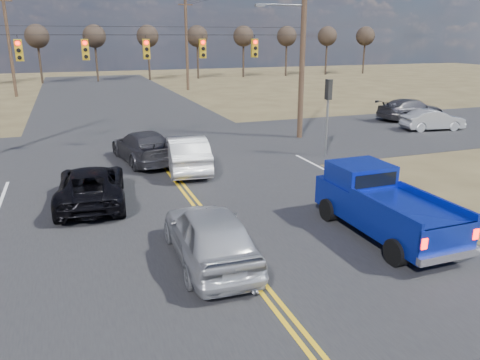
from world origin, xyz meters
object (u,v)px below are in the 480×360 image
object	(u,v)px
pickup_truck	(382,205)
dgrey_car_queue	(144,147)
cross_car_east_far	(411,109)
silver_suv	(210,234)
white_car_queue	(186,153)
black_suv	(91,185)
cross_car_east_near	(433,120)

from	to	relation	value
pickup_truck	dgrey_car_queue	xyz separation A→B (m)	(-5.53, 11.39, -0.20)
cross_car_east_far	silver_suv	bearing A→B (deg)	125.71
white_car_queue	silver_suv	bearing A→B (deg)	86.75
silver_suv	white_car_queue	distance (m)	9.29
pickup_truck	silver_suv	distance (m)	5.54
black_suv	cross_car_east_near	distance (m)	22.97
pickup_truck	black_suv	size ratio (longest dim) A/B	1.05
pickup_truck	dgrey_car_queue	distance (m)	12.67
pickup_truck	cross_car_east_near	world-z (taller)	pickup_truck
white_car_queue	dgrey_car_queue	world-z (taller)	white_car_queue
silver_suv	white_car_queue	xyz separation A→B (m)	(1.60, 9.15, -0.00)
cross_car_east_near	cross_car_east_far	distance (m)	3.94
black_suv	white_car_queue	bearing A→B (deg)	-138.97
cross_car_east_far	dgrey_car_queue	bearing A→B (deg)	101.08
pickup_truck	white_car_queue	world-z (taller)	pickup_truck
pickup_truck	cross_car_east_far	size ratio (longest dim) A/B	1.01
black_suv	dgrey_car_queue	bearing A→B (deg)	-112.08
pickup_truck	cross_car_east_far	bearing A→B (deg)	47.55
silver_suv	cross_car_east_far	distance (m)	26.38
dgrey_car_queue	cross_car_east_near	world-z (taller)	dgrey_car_queue
pickup_truck	cross_car_east_near	xyz separation A→B (m)	(13.57, 13.04, -0.29)
dgrey_car_queue	cross_car_east_far	size ratio (longest dim) A/B	1.00
pickup_truck	silver_suv	size ratio (longest dim) A/B	1.12
black_suv	cross_car_east_near	size ratio (longest dim) A/B	1.24
cross_car_east_far	white_car_queue	bearing A→B (deg)	108.32
white_car_queue	cross_car_east_near	xyz separation A→B (m)	(17.50, 3.86, -0.14)
black_suv	cross_car_east_far	size ratio (longest dim) A/B	0.96
silver_suv	cross_car_east_near	size ratio (longest dim) A/B	1.17
silver_suv	dgrey_car_queue	size ratio (longest dim) A/B	0.90
white_car_queue	dgrey_car_queue	bearing A→B (deg)	-47.54
dgrey_car_queue	white_car_queue	bearing A→B (deg)	117.38
pickup_truck	cross_car_east_near	bearing A→B (deg)	42.96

